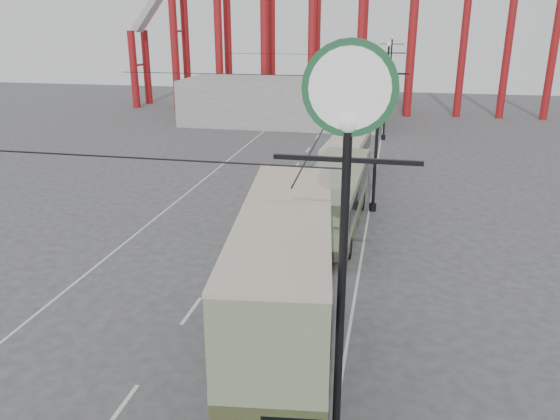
% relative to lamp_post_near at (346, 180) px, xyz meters
% --- Properties ---
extents(ground, '(160.00, 160.00, 0.00)m').
position_rel_lamp_post_near_xyz_m(ground, '(-5.60, 3.00, -7.86)').
color(ground, '#444446').
rests_on(ground, ground).
extents(road_markings, '(12.52, 120.00, 0.01)m').
position_rel_lamp_post_near_xyz_m(road_markings, '(-6.46, 22.70, -7.86)').
color(road_markings, silver).
rests_on(road_markings, ground).
extents(lamp_post_near, '(3.20, 0.44, 10.80)m').
position_rel_lamp_post_near_xyz_m(lamp_post_near, '(0.00, 0.00, 0.00)').
color(lamp_post_near, black).
rests_on(lamp_post_near, ground).
extents(lamp_post_mid, '(3.20, 0.44, 9.32)m').
position_rel_lamp_post_near_xyz_m(lamp_post_mid, '(0.00, 21.00, -3.18)').
color(lamp_post_mid, black).
rests_on(lamp_post_mid, ground).
extents(lamp_post_far, '(3.20, 0.44, 9.32)m').
position_rel_lamp_post_near_xyz_m(lamp_post_far, '(0.00, 43.00, -3.18)').
color(lamp_post_far, black).
rests_on(lamp_post_far, ground).
extents(lamp_post_distant, '(3.20, 0.44, 9.32)m').
position_rel_lamp_post_near_xyz_m(lamp_post_distant, '(0.00, 65.00, -3.18)').
color(lamp_post_distant, black).
rests_on(lamp_post_distant, ground).
extents(fairground_shed, '(22.00, 10.00, 5.00)m').
position_rel_lamp_post_near_xyz_m(fairground_shed, '(-11.60, 50.00, -5.36)').
color(fairground_shed, gray).
rests_on(fairground_shed, ground).
extents(double_decker_bus, '(4.01, 10.98, 5.76)m').
position_rel_lamp_post_near_xyz_m(double_decker_bus, '(-2.06, 3.65, -4.63)').
color(double_decker_bus, '#3B4223').
rests_on(double_decker_bus, ground).
extents(single_decker_green, '(2.99, 11.92, 3.35)m').
position_rel_lamp_post_near_xyz_m(single_decker_green, '(-1.98, 17.51, -5.97)').
color(single_decker_green, gray).
rests_on(single_decker_green, ground).
extents(single_decker_cream, '(3.05, 9.93, 3.05)m').
position_rel_lamp_post_near_xyz_m(single_decker_cream, '(-2.29, 28.34, -6.14)').
color(single_decker_cream, '#C3B59D').
rests_on(single_decker_cream, ground).
extents(pedestrian, '(0.75, 0.69, 1.72)m').
position_rel_lamp_post_near_xyz_m(pedestrian, '(-3.77, 11.79, -7.00)').
color(pedestrian, black).
rests_on(pedestrian, ground).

